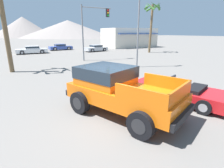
{
  "coord_description": "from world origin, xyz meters",
  "views": [
    {
      "loc": [
        -3.25,
        -5.91,
        3.2
      ],
      "look_at": [
        0.16,
        0.69,
        1.01
      ],
      "focal_mm": 28.0,
      "sensor_mm": 36.0,
      "label": 1
    }
  ],
  "objects_px": {
    "traffic_light_main": "(93,23)",
    "street_lamp_post": "(139,13)",
    "orange_pickup_truck": "(117,87)",
    "parked_car_silver": "(96,48)",
    "red_convertible_car": "(178,92)",
    "parked_car_blue": "(60,47)",
    "parked_car_white": "(32,50)",
    "palm_tree_tall": "(0,1)",
    "palm_tree_short": "(152,15)"
  },
  "relations": [
    {
      "from": "parked_car_silver",
      "to": "traffic_light_main",
      "type": "height_order",
      "value": "traffic_light_main"
    },
    {
      "from": "red_convertible_car",
      "to": "parked_car_blue",
      "type": "bearing_deg",
      "value": 68.43
    },
    {
      "from": "parked_car_white",
      "to": "traffic_light_main",
      "type": "xyz_separation_m",
      "value": [
        6.26,
        -10.61,
        3.67
      ]
    },
    {
      "from": "palm_tree_short",
      "to": "red_convertible_car",
      "type": "bearing_deg",
      "value": -125.6
    },
    {
      "from": "red_convertible_car",
      "to": "palm_tree_short",
      "type": "distance_m",
      "value": 22.19
    },
    {
      "from": "street_lamp_post",
      "to": "palm_tree_tall",
      "type": "bearing_deg",
      "value": 164.4
    },
    {
      "from": "traffic_light_main",
      "to": "street_lamp_post",
      "type": "height_order",
      "value": "street_lamp_post"
    },
    {
      "from": "parked_car_silver",
      "to": "orange_pickup_truck",
      "type": "bearing_deg",
      "value": 148.75
    },
    {
      "from": "parked_car_silver",
      "to": "palm_tree_short",
      "type": "relative_size",
      "value": 0.56
    },
    {
      "from": "orange_pickup_truck",
      "to": "parked_car_white",
      "type": "distance_m",
      "value": 24.58
    },
    {
      "from": "street_lamp_post",
      "to": "palm_tree_tall",
      "type": "height_order",
      "value": "street_lamp_post"
    },
    {
      "from": "red_convertible_car",
      "to": "palm_tree_tall",
      "type": "relative_size",
      "value": 0.66
    },
    {
      "from": "red_convertible_car",
      "to": "traffic_light_main",
      "type": "height_order",
      "value": "traffic_light_main"
    },
    {
      "from": "orange_pickup_truck",
      "to": "parked_car_blue",
      "type": "xyz_separation_m",
      "value": [
        3.53,
        28.52,
        -0.49
      ]
    },
    {
      "from": "orange_pickup_truck",
      "to": "palm_tree_tall",
      "type": "xyz_separation_m",
      "value": [
        -4.14,
        10.75,
        4.44
      ]
    },
    {
      "from": "red_convertible_car",
      "to": "street_lamp_post",
      "type": "relative_size",
      "value": 0.6
    },
    {
      "from": "parked_car_silver",
      "to": "palm_tree_tall",
      "type": "distance_m",
      "value": 18.41
    },
    {
      "from": "street_lamp_post",
      "to": "parked_car_blue",
      "type": "bearing_deg",
      "value": 98.14
    },
    {
      "from": "street_lamp_post",
      "to": "palm_tree_tall",
      "type": "relative_size",
      "value": 1.11
    },
    {
      "from": "parked_car_blue",
      "to": "palm_tree_short",
      "type": "relative_size",
      "value": 0.55
    },
    {
      "from": "orange_pickup_truck",
      "to": "traffic_light_main",
      "type": "height_order",
      "value": "traffic_light_main"
    },
    {
      "from": "traffic_light_main",
      "to": "street_lamp_post",
      "type": "xyz_separation_m",
      "value": [
        1.93,
        -6.12,
        0.58
      ]
    },
    {
      "from": "orange_pickup_truck",
      "to": "traffic_light_main",
      "type": "relative_size",
      "value": 0.85
    },
    {
      "from": "parked_car_blue",
      "to": "street_lamp_post",
      "type": "bearing_deg",
      "value": 3.86
    },
    {
      "from": "red_convertible_car",
      "to": "palm_tree_short",
      "type": "relative_size",
      "value": 0.63
    },
    {
      "from": "parked_car_blue",
      "to": "street_lamp_post",
      "type": "distance_m",
      "value": 21.38
    },
    {
      "from": "parked_car_blue",
      "to": "palm_tree_short",
      "type": "bearing_deg",
      "value": 43.13
    },
    {
      "from": "parked_car_silver",
      "to": "parked_car_blue",
      "type": "distance_m",
      "value": 7.35
    },
    {
      "from": "parked_car_white",
      "to": "traffic_light_main",
      "type": "height_order",
      "value": "traffic_light_main"
    },
    {
      "from": "parked_car_blue",
      "to": "street_lamp_post",
      "type": "height_order",
      "value": "street_lamp_post"
    },
    {
      "from": "street_lamp_post",
      "to": "palm_tree_tall",
      "type": "xyz_separation_m",
      "value": [
        -10.63,
        2.97,
        0.67
      ]
    },
    {
      "from": "parked_car_silver",
      "to": "palm_tree_short",
      "type": "distance_m",
      "value": 10.75
    },
    {
      "from": "parked_car_blue",
      "to": "palm_tree_tall",
      "type": "distance_m",
      "value": 19.97
    },
    {
      "from": "parked_car_blue",
      "to": "parked_car_white",
      "type": "relative_size",
      "value": 0.94
    },
    {
      "from": "parked_car_blue",
      "to": "orange_pickup_truck",
      "type": "bearing_deg",
      "value": -11.32
    },
    {
      "from": "parked_car_blue",
      "to": "palm_tree_short",
      "type": "distance_m",
      "value": 17.49
    },
    {
      "from": "red_convertible_car",
      "to": "palm_tree_tall",
      "type": "height_order",
      "value": "palm_tree_tall"
    },
    {
      "from": "parked_car_silver",
      "to": "palm_tree_short",
      "type": "height_order",
      "value": "palm_tree_short"
    },
    {
      "from": "traffic_light_main",
      "to": "street_lamp_post",
      "type": "relative_size",
      "value": 0.76
    },
    {
      "from": "orange_pickup_truck",
      "to": "palm_tree_short",
      "type": "height_order",
      "value": "palm_tree_short"
    },
    {
      "from": "orange_pickup_truck",
      "to": "parked_car_silver",
      "type": "relative_size",
      "value": 1.22
    },
    {
      "from": "orange_pickup_truck",
      "to": "parked_car_blue",
      "type": "height_order",
      "value": "orange_pickup_truck"
    },
    {
      "from": "parked_car_silver",
      "to": "traffic_light_main",
      "type": "distance_m",
      "value": 10.72
    },
    {
      "from": "red_convertible_car",
      "to": "parked_car_white",
      "type": "xyz_separation_m",
      "value": [
        -4.97,
        24.77,
        0.16
      ]
    },
    {
      "from": "parked_car_silver",
      "to": "traffic_light_main",
      "type": "xyz_separation_m",
      "value": [
        -3.98,
        -9.24,
        3.7
      ]
    },
    {
      "from": "traffic_light_main",
      "to": "street_lamp_post",
      "type": "distance_m",
      "value": 6.45
    },
    {
      "from": "orange_pickup_truck",
      "to": "red_convertible_car",
      "type": "relative_size",
      "value": 1.08
    },
    {
      "from": "parked_car_blue",
      "to": "parked_car_white",
      "type": "height_order",
      "value": "parked_car_white"
    },
    {
      "from": "traffic_light_main",
      "to": "palm_tree_short",
      "type": "bearing_deg",
      "value": 16.53
    },
    {
      "from": "red_convertible_car",
      "to": "palm_tree_tall",
      "type": "xyz_separation_m",
      "value": [
        -7.41,
        11.01,
        5.08
      ]
    }
  ]
}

